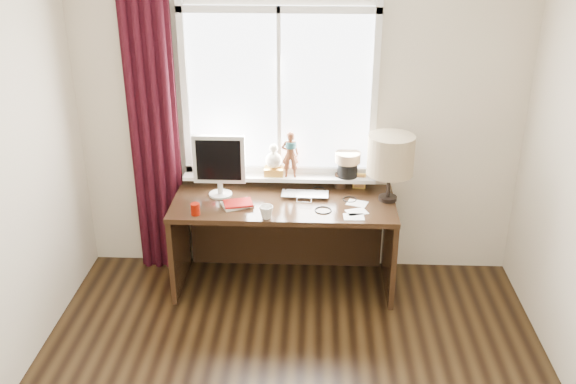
{
  "coord_description": "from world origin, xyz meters",
  "views": [
    {
      "loc": [
        0.13,
        -2.79,
        2.84
      ],
      "look_at": [
        -0.05,
        1.25,
        1.0
      ],
      "focal_mm": 40.0,
      "sensor_mm": 36.0,
      "label": 1
    }
  ],
  "objects_px": {
    "laptop": "(305,195)",
    "red_cup": "(195,209)",
    "desk": "(284,224)",
    "table_lamp": "(391,156)",
    "monitor": "(219,162)",
    "mug": "(266,212)"
  },
  "relations": [
    {
      "from": "laptop",
      "to": "red_cup",
      "type": "xyz_separation_m",
      "value": [
        -0.8,
        -0.35,
        0.03
      ]
    },
    {
      "from": "desk",
      "to": "monitor",
      "type": "bearing_deg",
      "value": -178.81
    },
    {
      "from": "laptop",
      "to": "table_lamp",
      "type": "relative_size",
      "value": 0.7
    },
    {
      "from": "red_cup",
      "to": "table_lamp",
      "type": "distance_m",
      "value": 1.49
    },
    {
      "from": "mug",
      "to": "table_lamp",
      "type": "distance_m",
      "value": 1.02
    },
    {
      "from": "laptop",
      "to": "table_lamp",
      "type": "bearing_deg",
      "value": -1.36
    },
    {
      "from": "laptop",
      "to": "mug",
      "type": "bearing_deg",
      "value": -123.58
    },
    {
      "from": "red_cup",
      "to": "monitor",
      "type": "distance_m",
      "value": 0.44
    },
    {
      "from": "red_cup",
      "to": "table_lamp",
      "type": "xyz_separation_m",
      "value": [
        1.43,
        0.32,
        0.32
      ]
    },
    {
      "from": "desk",
      "to": "table_lamp",
      "type": "distance_m",
      "value": 1.0
    },
    {
      "from": "red_cup",
      "to": "table_lamp",
      "type": "height_order",
      "value": "table_lamp"
    },
    {
      "from": "laptop",
      "to": "desk",
      "type": "bearing_deg",
      "value": -179.54
    },
    {
      "from": "desk",
      "to": "mug",
      "type": "bearing_deg",
      "value": -105.79
    },
    {
      "from": "monitor",
      "to": "laptop",
      "type": "bearing_deg",
      "value": 0.55
    },
    {
      "from": "red_cup",
      "to": "desk",
      "type": "relative_size",
      "value": 0.05
    },
    {
      "from": "monitor",
      "to": "table_lamp",
      "type": "relative_size",
      "value": 0.94
    },
    {
      "from": "red_cup",
      "to": "monitor",
      "type": "bearing_deg",
      "value": 68.71
    },
    {
      "from": "mug",
      "to": "monitor",
      "type": "distance_m",
      "value": 0.59
    },
    {
      "from": "mug",
      "to": "desk",
      "type": "height_order",
      "value": "mug"
    },
    {
      "from": "red_cup",
      "to": "table_lamp",
      "type": "relative_size",
      "value": 0.17
    },
    {
      "from": "red_cup",
      "to": "laptop",
      "type": "bearing_deg",
      "value": 23.82
    },
    {
      "from": "red_cup",
      "to": "monitor",
      "type": "xyz_separation_m",
      "value": [
        0.13,
        0.34,
        0.23
      ]
    }
  ]
}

